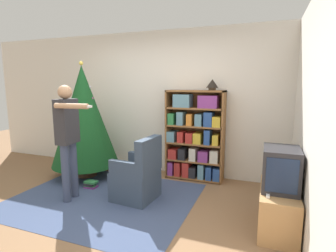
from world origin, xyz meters
The scene contains 13 objects.
ground_plane centered at (0.00, 0.00, 0.00)m, with size 14.00×14.00×0.00m, color #846042.
wall_back centered at (0.00, 1.88, 1.30)m, with size 8.00×0.10×2.60m.
wall_right centered at (2.28, 0.00, 1.30)m, with size 0.10×8.00×2.60m.
area_rug centered at (-0.33, 0.37, 0.00)m, with size 2.57×2.08×0.01m.
bookshelf centered at (0.70, 1.63, 0.74)m, with size 0.99×0.32×1.55m.
tv_stand centered at (2.01, 0.39, 0.24)m, with size 0.41×0.86×0.48m.
television centered at (2.01, 0.39, 0.72)m, with size 0.38×0.50×0.47m.
game_remote centered at (1.89, 0.14, 0.50)m, with size 0.04×0.12×0.02m.
christmas_tree centered at (-1.18, 1.09, 1.09)m, with size 1.16×1.16×2.03m.
armchair centered at (0.15, 0.54, 0.32)m, with size 0.61×0.60×0.92m.
standing_person centered at (-0.75, 0.20, 0.97)m, with size 0.65×0.47×1.64m.
table_lamp centered at (0.97, 1.64, 1.65)m, with size 0.20×0.20×0.18m.
book_pile_near_tree centered at (-0.75, 0.64, 0.06)m, with size 0.20×0.17×0.11m.
Camera 1 is at (1.82, -2.66, 1.65)m, focal length 28.00 mm.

